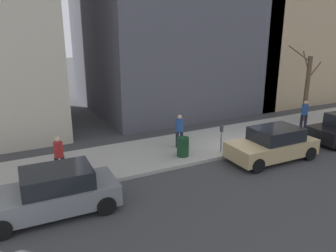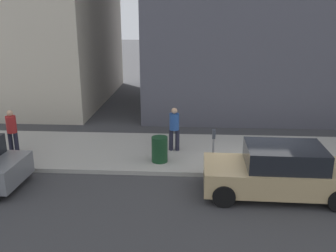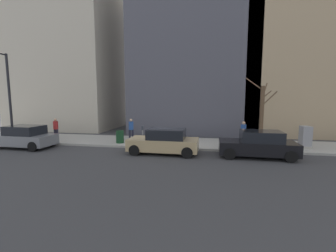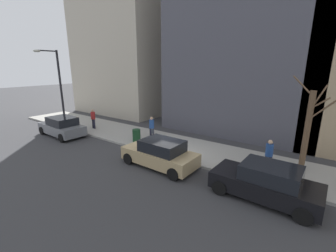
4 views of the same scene
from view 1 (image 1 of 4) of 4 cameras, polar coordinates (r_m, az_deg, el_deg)
name	(u,v)px [view 1 (image 1 of 4)]	position (r m, az deg, el deg)	size (l,w,h in m)	color
ground_plane	(250,153)	(16.55, 14.03, -4.62)	(120.00, 120.00, 0.00)	#38383A
sidewalk	(225,140)	(17.95, 9.84, -2.41)	(4.00, 36.00, 0.15)	#9E9B93
parked_car_tan	(273,144)	(15.83, 17.78, -3.07)	(2.00, 4.24, 1.52)	tan
parked_car_grey	(54,192)	(11.49, -19.31, -10.84)	(2.05, 4.26, 1.52)	slate
parking_meter	(221,136)	(15.68, 9.27, -1.72)	(0.14, 0.10, 1.35)	slate
bare_tree	(307,86)	(22.49, 23.01, 6.36)	(1.17, 2.01, 4.74)	brown
trash_bin	(183,147)	(15.18, 2.62, -3.64)	(0.56, 0.56, 0.90)	#14381E
pedestrian_near_meter	(304,113)	(20.93, 22.68, 2.16)	(0.36, 0.36, 1.66)	#1E1E2D
pedestrian_midblock	(180,129)	(16.17, 2.02, -0.53)	(0.36, 0.40, 1.66)	#1E1E2D
pedestrian_far_corner	(59,154)	(13.67, -18.47, -4.68)	(0.36, 0.40, 1.66)	#1E1E2D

